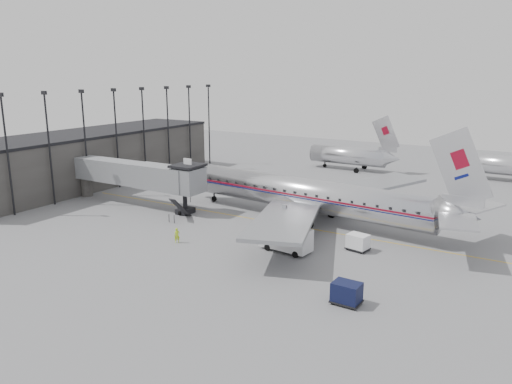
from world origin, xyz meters
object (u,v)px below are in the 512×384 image
baggage_cart_white (358,242)px  ramp_worker (177,235)px  baggage_cart_navy (347,293)px  airliner (312,196)px  service_van (286,239)px

baggage_cart_white → ramp_worker: baggage_cart_white is taller
baggage_cart_navy → ramp_worker: bearing=170.4°
baggage_cart_white → baggage_cart_navy: bearing=-63.0°
airliner → baggage_cart_navy: size_ratio=17.20×
service_van → ramp_worker: 11.70m
baggage_cart_navy → ramp_worker: (-20.58, 4.36, -0.13)m
service_van → baggage_cart_navy: service_van is taller
airliner → baggage_cart_navy: (11.70, -18.92, -2.23)m
baggage_cart_white → ramp_worker: bearing=-144.7°
baggage_cart_white → service_van: bearing=-135.5°
airliner → ramp_worker: 17.22m
baggage_cart_navy → baggage_cart_white: (-3.34, 12.00, -0.05)m
airliner → service_van: (2.23, -10.91, -1.85)m
service_van → baggage_cart_navy: bearing=-34.1°
baggage_cart_navy → baggage_cart_white: size_ratio=0.96×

